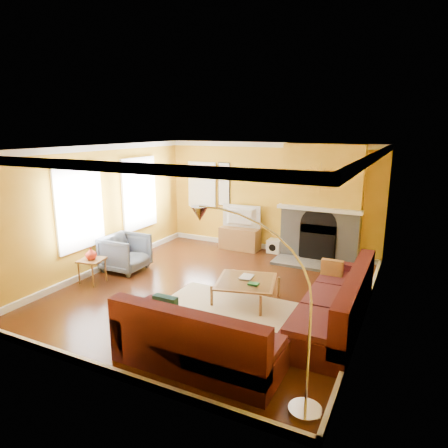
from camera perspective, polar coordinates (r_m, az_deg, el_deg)
The scene contains 27 objects.
floor at distance 7.78m, azimuth -1.47°, elevation -9.54°, with size 5.50×6.00×0.02m, color #542811.
ceiling at distance 7.16m, azimuth -1.61°, elevation 10.89°, with size 5.50×6.00×0.02m, color white.
wall_back at distance 10.06m, azimuth 6.51°, elevation 3.82°, with size 5.50×0.02×2.70m, color gold.
wall_front at distance 5.01m, azimuth -17.95°, elevation -6.98°, with size 5.50×0.02×2.70m, color gold.
wall_left at distance 8.95m, azimuth -17.37°, elevation 2.06°, with size 0.02×6.00×2.70m, color gold.
wall_right at distance 6.57m, azimuth 20.29°, elevation -2.26°, with size 0.02×6.00×2.70m, color gold.
baseboard at distance 7.75m, azimuth -1.47°, elevation -9.07°, with size 5.50×6.00×0.12m, color white, non-canonical shape.
crown_molding at distance 7.16m, azimuth -1.60°, elevation 10.33°, with size 5.50×6.00×0.12m, color white, non-canonical shape.
window_left_near at distance 9.86m, azimuth -12.08°, elevation 4.30°, with size 0.06×1.22×1.72m, color white.
window_left_far at distance 8.48m, azimuth -20.02°, elevation 2.27°, with size 0.06×1.22×1.72m, color white.
window_back at distance 10.76m, azimuth -3.14°, elevation 5.62°, with size 0.82×0.06×1.22m, color white.
wall_art at distance 10.47m, azimuth -0.00°, elevation 5.68°, with size 0.34×0.04×1.14m, color white.
fireplace at distance 9.49m, azimuth 13.76°, elevation 2.92°, with size 1.80×0.40×2.70m, color gray, non-canonical shape.
mantel at distance 9.28m, azimuth 13.40°, elevation 2.07°, with size 1.92×0.22×0.08m, color white.
hearth at distance 9.30m, azimuth 12.54°, elevation -5.64°, with size 1.80×0.70×0.06m, color gray.
sunburst at distance 9.18m, azimuth 13.65°, elevation 6.37°, with size 0.70×0.04×0.70m, color olive, non-canonical shape.
rug at distance 6.92m, azimuth 0.19°, elevation -12.49°, with size 2.40×1.80×0.02m, color beige.
sectional_sofa at distance 6.41m, azimuth 5.52°, elevation -10.41°, with size 2.88×3.74×0.90m, color #4D1819, non-canonical shape.
coffee_table at distance 7.27m, azimuth 3.16°, elevation -9.48°, with size 1.02×1.02×0.40m, color white, non-canonical shape.
media_console at distance 10.24m, azimuth 2.28°, elevation -2.07°, with size 1.01×0.46×0.56m, color olive.
tv at distance 10.10m, azimuth 2.32°, elevation 1.03°, with size 1.00×0.13×0.58m, color black.
subwoofer at distance 10.07m, azimuth 7.23°, elevation -3.13°, with size 0.33×0.33×0.33m, color white.
armchair at distance 8.95m, azimuth -13.89°, elevation -4.04°, with size 0.84×0.87×0.79m, color slate.
side_table at distance 8.48m, azimuth -18.28°, elevation -6.39°, with size 0.45×0.45×0.50m, color olive, non-canonical shape.
vase at distance 8.36m, azimuth -18.47°, elevation -4.02°, with size 0.23×0.23×0.24m, color red.
book at distance 7.33m, azimuth 2.39°, elevation -7.45°, with size 0.22×0.30×0.03m, color white.
arc_lamp at distance 4.50m, azimuth 4.67°, elevation -12.21°, with size 1.39×0.36×2.20m, color silver, non-canonical shape.
Camera 1 is at (3.35, -6.32, 3.06)m, focal length 32.00 mm.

